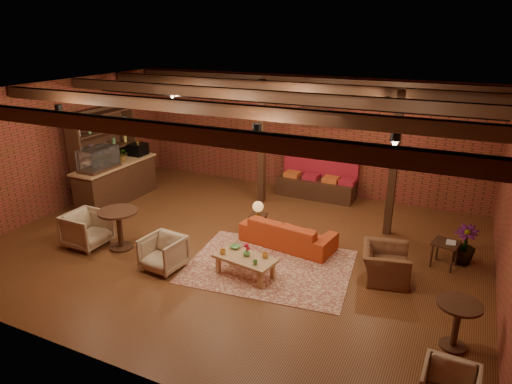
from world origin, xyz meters
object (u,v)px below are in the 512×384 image
at_px(side_table_lamp, 258,209).
at_px(round_table_right, 457,318).
at_px(armchair_a, 87,228).
at_px(side_table_book, 446,244).
at_px(sofa, 288,233).
at_px(armchair_b, 163,251).
at_px(round_table_left, 119,223).
at_px(armchair_right, 386,259).
at_px(coffee_table, 245,259).
at_px(plant_tall, 471,207).

relative_size(side_table_lamp, round_table_right, 1.03).
distance_m(side_table_lamp, armchair_a, 3.68).
bearing_deg(side_table_book, sofa, -171.53).
bearing_deg(armchair_a, armchair_b, -92.81).
bearing_deg(side_table_lamp, round_table_left, -140.06).
height_order(sofa, armchair_b, armchair_b).
bearing_deg(round_table_left, round_table_right, -3.50).
bearing_deg(armchair_b, side_table_lamp, 72.32).
height_order(sofa, armchair_right, armchair_right).
bearing_deg(armchair_right, side_table_lamp, 63.27).
distance_m(round_table_left, armchair_b, 1.39).
bearing_deg(side_table_lamp, coffee_table, -72.18).
xyz_separation_m(armchair_b, armchair_right, (3.91, 1.44, 0.05)).
height_order(sofa, round_table_right, round_table_right).
distance_m(armchair_right, round_table_right, 1.99).
distance_m(side_table_lamp, plant_tall, 4.31).
height_order(armchair_a, side_table_book, armchair_a).
distance_m(sofa, plant_tall, 3.61).
xyz_separation_m(round_table_left, side_table_book, (6.20, 2.09, -0.10)).
xyz_separation_m(sofa, round_table_right, (3.41, -2.03, 0.20)).
xyz_separation_m(coffee_table, plant_tall, (3.66, 2.29, 0.83)).
height_order(round_table_left, plant_tall, plant_tall).
xyz_separation_m(sofa, round_table_left, (-3.12, -1.63, 0.28)).
relative_size(coffee_table, side_table_book, 2.23).
bearing_deg(armchair_a, coffee_table, -84.40).
bearing_deg(side_table_lamp, armchair_a, -144.79).
xyz_separation_m(armchair_right, plant_tall, (1.28, 1.29, 0.77)).
height_order(side_table_lamp, armchair_right, armchair_right).
distance_m(side_table_book, plant_tall, 0.84).
height_order(armchair_a, round_table_right, armchair_a).
bearing_deg(plant_tall, armchair_right, -134.80).
bearing_deg(round_table_left, coffee_table, 2.28).
bearing_deg(coffee_table, armchair_right, 22.95).
relative_size(coffee_table, armchair_a, 1.49).
distance_m(sofa, side_table_book, 3.12).
relative_size(sofa, armchair_a, 2.45).
xyz_separation_m(side_table_lamp, armchair_a, (-3.00, -2.12, -0.17)).
bearing_deg(armchair_right, round_table_left, 90.35).
height_order(coffee_table, armchair_b, armchair_b).
height_order(armchair_right, plant_tall, plant_tall).
distance_m(sofa, side_table_lamp, 0.93).
bearing_deg(armchair_a, side_table_book, -71.11).
distance_m(sofa, round_table_right, 3.97).
bearing_deg(armchair_b, side_table_book, 31.76).
relative_size(side_table_lamp, armchair_b, 1.05).
height_order(round_table_right, plant_tall, plant_tall).
xyz_separation_m(side_table_lamp, round_table_left, (-2.29, -1.92, -0.00)).
xyz_separation_m(armchair_a, armchair_b, (2.05, -0.12, -0.05)).
distance_m(armchair_b, round_table_right, 5.19).
bearing_deg(round_table_right, coffee_table, 172.02).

